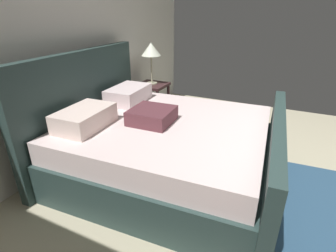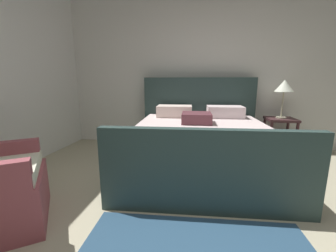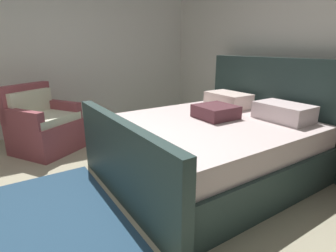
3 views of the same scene
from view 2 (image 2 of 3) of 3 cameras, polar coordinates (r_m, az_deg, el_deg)
name	(u,v)px [view 2 (image 2 of 3)]	position (r m, az deg, el deg)	size (l,w,h in m)	color
wall_back	(211,71)	(4.07, 11.37, 14.16)	(5.35, 0.12, 2.74)	silver
bed	(201,143)	(2.96, 8.74, -4.54)	(2.04, 2.23, 1.26)	#293E3B
nightstand_right	(280,130)	(3.97, 27.70, -0.92)	(0.44, 0.44, 0.60)	#3F2426
table_lamp_right	(284,87)	(3.90, 28.66, 9.12)	(0.29, 0.29, 0.61)	#B7B293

